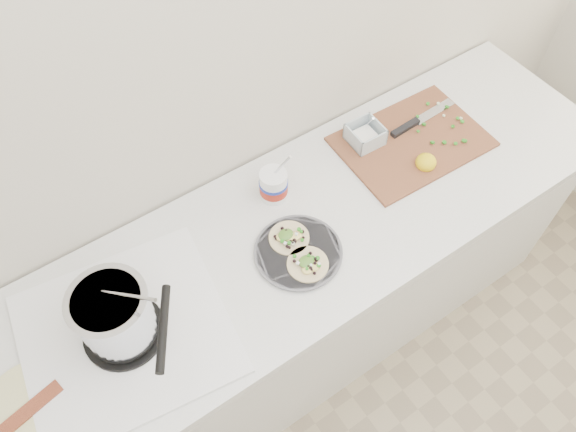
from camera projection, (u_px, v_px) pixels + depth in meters
counter at (286, 297)px, 2.14m from camera, size 2.44×0.66×0.90m
stove at (119, 322)px, 1.50m from camera, size 0.62×0.59×0.27m
taco_plate at (298, 251)px, 1.71m from camera, size 0.27×0.27×0.04m
tub at (274, 183)px, 1.80m from camera, size 0.09×0.09×0.21m
cutboard at (407, 138)px, 1.97m from camera, size 0.52×0.37×0.08m
bacon_plate at (32, 410)px, 1.45m from camera, size 0.27×0.27×0.02m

